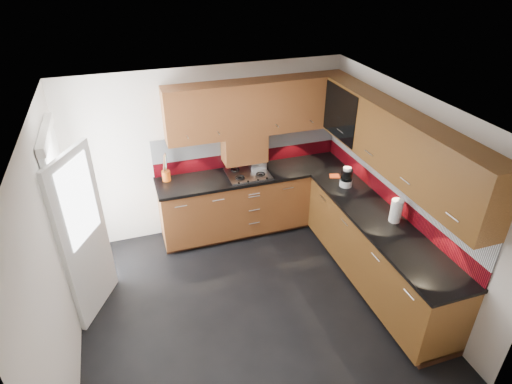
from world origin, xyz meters
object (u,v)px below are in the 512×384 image
object	(u,v)px
utensil_pot	(166,174)
toaster	(258,164)
food_processor	(346,178)
gas_hob	(248,173)

from	to	relation	value
utensil_pot	toaster	xyz separation A→B (m)	(1.28, -0.06, -0.01)
utensil_pot	food_processor	xyz separation A→B (m)	(2.23, -0.89, 0.03)
toaster	food_processor	bearing A→B (deg)	-41.00
food_processor	utensil_pot	bearing A→B (deg)	158.19
utensil_pot	food_processor	world-z (taller)	utensil_pot
utensil_pot	toaster	distance (m)	1.28
utensil_pot	gas_hob	bearing A→B (deg)	-9.48
food_processor	gas_hob	bearing A→B (deg)	147.96
food_processor	toaster	bearing A→B (deg)	139.00
gas_hob	toaster	xyz separation A→B (m)	(0.18, 0.12, 0.07)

